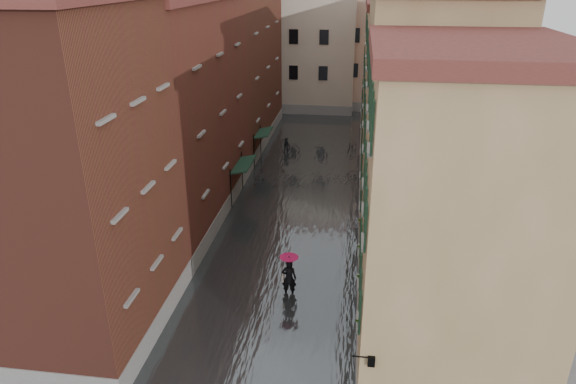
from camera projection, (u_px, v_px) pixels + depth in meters
The scene contains 16 objects.
ground at pixel (266, 311), 22.75m from camera, with size 120.00×120.00×0.00m, color #4F4F51.
floodwater at pixel (299, 194), 34.55m from camera, with size 10.00×60.00×0.20m, color #3D4143.
building_left_near at pixel (70, 185), 19.23m from camera, with size 6.00×8.00×13.00m, color brown.
building_left_mid at pixel (171, 116), 29.34m from camera, with size 6.00×14.00×12.50m, color #57201B.
building_left_far at pixel (232, 61), 42.70m from camera, with size 6.00×16.00×14.00m, color brown.
building_right_near at pixel (452, 226), 17.80m from camera, with size 6.00×8.00×11.50m, color olive.
building_right_mid at pixel (421, 121), 27.51m from camera, with size 6.00×14.00×13.00m, color tan.
building_right_far at pixel (401, 81), 41.47m from camera, with size 6.00×16.00×11.50m, color olive.
building_end_cream at pixel (299, 46), 55.15m from camera, with size 12.00×9.00×13.00m, color beige.
building_end_pink at pixel (383, 50), 56.06m from camera, with size 10.00×9.00×12.00m, color tan.
awning_near at pixel (243, 165), 32.78m from camera, with size 1.09×3.26×2.80m.
awning_far at pixel (263, 134), 39.24m from camera, with size 1.09×2.78×2.80m.
wall_lantern at pixel (371, 360), 15.57m from camera, with size 0.71×0.22×0.35m.
window_planters at pixel (364, 258), 20.17m from camera, with size 0.59×8.29×0.84m.
pedestrian_main at pixel (289, 273), 23.37m from camera, with size 0.88×0.88×2.06m.
pedestrian_far at pixel (287, 146), 42.03m from camera, with size 0.69×0.54×1.42m, color black.
Camera 1 is at (3.49, -18.51, 13.85)m, focal length 32.00 mm.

